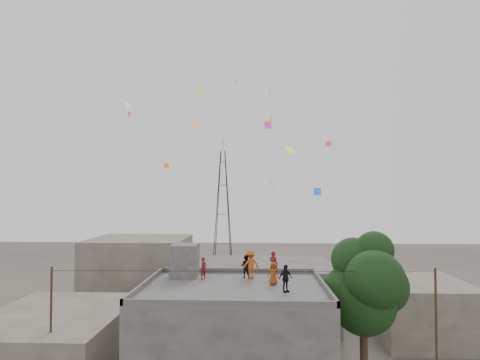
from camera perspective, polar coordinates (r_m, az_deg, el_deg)
The scene contains 17 objects.
main_building at distance 23.74m, azimuth -0.90°, elevation -22.15°, with size 10.00×8.00×6.10m.
parapet at distance 22.83m, azimuth -0.89°, elevation -14.59°, with size 10.00×8.00×0.30m.
stair_head_box at distance 25.58m, azimuth -7.87°, elevation -11.26°, with size 1.60×1.80×2.00m, color #464441.
neighbor_west at distance 28.70m, azimuth -24.76°, elevation -20.57°, with size 8.00×10.00×4.00m, color #575045.
neighbor_north at distance 37.29m, azimuth 3.57°, elevation -15.53°, with size 12.00×9.00×5.00m, color #464441.
neighbor_northwest at distance 40.62m, azimuth -14.14°, elevation -12.91°, with size 9.00×8.00×7.00m, color #575045.
neighbor_east at distance 35.83m, azimuth 24.15°, elevation -16.42°, with size 7.00×8.00×4.40m, color #575045.
tree at distance 24.19m, azimuth 17.46°, elevation -14.13°, with size 4.90×4.60×9.10m.
utility_line at distance 22.28m, azimuth 0.29°, elevation -21.40°, with size 20.12×0.62×7.40m.
transmission_tower at distance 62.51m, azimuth -2.46°, elevation -3.98°, with size 2.97×2.97×20.01m.
person_red_adult at distance 25.21m, azimuth 4.79°, elevation -11.87°, with size 0.58×0.38×1.60m, color maroon.
person_orange_child at distance 23.27m, azimuth 4.76°, elevation -13.12°, with size 0.62×0.40×1.27m, color #983F11.
person_dark_child at distance 25.13m, azimuth 0.82°, elevation -12.17°, with size 0.67×0.52×1.38m, color black.
person_dark_adult at distance 21.68m, azimuth 6.48°, elevation -13.73°, with size 0.84×0.35×1.43m, color black.
person_orange_adult at distance 24.79m, azimuth 1.51°, elevation -11.91°, with size 1.11×0.64×1.72m, color #C35116.
person_red_child at distance 24.79m, azimuth -5.19°, elevation -12.40°, with size 0.47×0.31×1.30m, color maroon.
kites at distance 30.77m, azimuth 0.57°, elevation 6.64°, with size 16.67×15.83×11.42m.
Camera 1 is at (1.27, -22.25, 11.23)m, focal length 30.00 mm.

